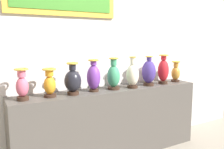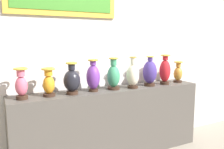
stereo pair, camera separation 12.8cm
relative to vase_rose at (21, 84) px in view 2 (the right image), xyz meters
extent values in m
cube|color=#4C4742|center=(1.05, 0.03, -0.58)|extent=(2.42, 0.41, 0.86)
cube|color=silver|center=(1.05, 0.29, 0.36)|extent=(5.12, 0.10, 2.74)
cylinder|color=#382319|center=(0.00, 0.00, -0.13)|extent=(0.12, 0.12, 0.04)
ellipsoid|color=#CC5972|center=(0.00, 0.00, -0.02)|extent=(0.12, 0.12, 0.20)
cylinder|color=#CC5972|center=(0.00, 0.00, 0.12)|extent=(0.08, 0.08, 0.08)
torus|color=gold|center=(0.00, 0.00, 0.16)|extent=(0.14, 0.14, 0.02)
cylinder|color=#382319|center=(0.27, 0.00, -0.14)|extent=(0.13, 0.13, 0.03)
ellipsoid|color=orange|center=(0.27, 0.00, -0.03)|extent=(0.12, 0.12, 0.19)
cylinder|color=orange|center=(0.27, 0.00, 0.11)|extent=(0.08, 0.08, 0.07)
torus|color=gold|center=(0.27, 0.00, 0.14)|extent=(0.15, 0.15, 0.02)
cylinder|color=#382319|center=(0.52, -0.02, -0.14)|extent=(0.13, 0.13, 0.04)
ellipsoid|color=black|center=(0.52, -0.02, 0.00)|extent=(0.18, 0.18, 0.24)
cylinder|color=black|center=(0.52, -0.02, 0.16)|extent=(0.07, 0.07, 0.08)
torus|color=gold|center=(0.52, -0.02, 0.20)|extent=(0.13, 0.13, 0.02)
cylinder|color=#382319|center=(0.79, 0.02, -0.14)|extent=(0.11, 0.11, 0.03)
ellipsoid|color=#6B3393|center=(0.79, 0.02, 0.01)|extent=(0.16, 0.16, 0.28)
cylinder|color=#6B3393|center=(0.79, 0.02, 0.19)|extent=(0.07, 0.07, 0.06)
torus|color=gold|center=(0.79, 0.02, 0.21)|extent=(0.12, 0.12, 0.02)
cylinder|color=#382319|center=(1.06, 0.01, -0.14)|extent=(0.15, 0.15, 0.03)
ellipsoid|color=#388C60|center=(1.06, 0.01, 0.01)|extent=(0.16, 0.16, 0.26)
cylinder|color=#388C60|center=(1.06, 0.01, 0.18)|extent=(0.07, 0.07, 0.09)
torus|color=gold|center=(1.06, 0.01, 0.23)|extent=(0.12, 0.12, 0.02)
cylinder|color=#382319|center=(1.30, -0.04, -0.14)|extent=(0.13, 0.13, 0.03)
ellipsoid|color=beige|center=(1.30, -0.04, 0.01)|extent=(0.16, 0.16, 0.27)
cylinder|color=beige|center=(1.30, -0.04, 0.19)|extent=(0.06, 0.06, 0.09)
torus|color=gold|center=(1.30, -0.04, 0.24)|extent=(0.10, 0.10, 0.01)
cylinder|color=#382319|center=(1.58, -0.02, -0.14)|extent=(0.14, 0.14, 0.03)
ellipsoid|color=#3F2D7F|center=(1.58, -0.02, 0.03)|extent=(0.18, 0.18, 0.30)
cylinder|color=#3F2D7F|center=(1.58, -0.02, 0.20)|extent=(0.06, 0.06, 0.05)
torus|color=gold|center=(1.58, -0.02, 0.23)|extent=(0.10, 0.10, 0.01)
cylinder|color=#382319|center=(1.83, -0.02, -0.14)|extent=(0.12, 0.12, 0.04)
ellipsoid|color=red|center=(1.83, -0.02, 0.03)|extent=(0.15, 0.15, 0.29)
cylinder|color=red|center=(1.83, -0.02, 0.21)|extent=(0.07, 0.07, 0.06)
torus|color=gold|center=(1.83, -0.02, 0.24)|extent=(0.13, 0.13, 0.02)
cylinder|color=#382319|center=(2.10, 0.01, -0.14)|extent=(0.12, 0.12, 0.03)
ellipsoid|color=#B27F2D|center=(2.10, 0.01, -0.03)|extent=(0.12, 0.12, 0.19)
cylinder|color=#B27F2D|center=(2.10, 0.01, 0.10)|extent=(0.07, 0.07, 0.07)
torus|color=gold|center=(2.10, 0.01, 0.14)|extent=(0.12, 0.12, 0.02)
camera|label=1|loc=(-0.38, -2.44, 0.45)|focal=37.92mm
camera|label=2|loc=(-0.27, -2.50, 0.45)|focal=37.92mm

